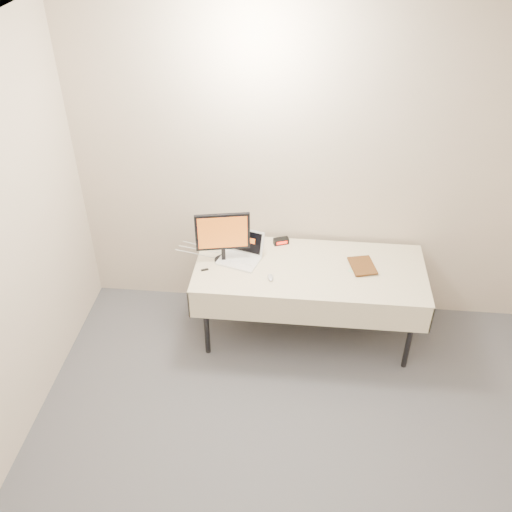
# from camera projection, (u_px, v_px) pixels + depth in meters

# --- Properties ---
(back_wall) EXTENTS (4.00, 0.10, 2.70)m
(back_wall) POSITION_uv_depth(u_px,v_px,m) (316.00, 174.00, 4.61)
(back_wall) COLOR beige
(back_wall) RESTS_ON ground
(table) EXTENTS (1.86, 0.81, 0.74)m
(table) POSITION_uv_depth(u_px,v_px,m) (310.00, 274.00, 4.63)
(table) COLOR black
(table) RESTS_ON ground
(laptop) EXTENTS (0.39, 0.37, 0.22)m
(laptop) POSITION_uv_depth(u_px,v_px,m) (241.00, 252.00, 4.68)
(laptop) COLOR white
(laptop) RESTS_ON table
(monitor) EXTENTS (0.43, 0.18, 0.45)m
(monitor) POSITION_uv_depth(u_px,v_px,m) (223.00, 234.00, 4.52)
(monitor) COLOR black
(monitor) RESTS_ON table
(book) EXTENTS (0.19, 0.07, 0.25)m
(book) POSITION_uv_depth(u_px,v_px,m) (352.00, 256.00, 4.52)
(book) COLOR brown
(book) RESTS_ON table
(alarm_clock) EXTENTS (0.14, 0.10, 0.05)m
(alarm_clock) POSITION_uv_depth(u_px,v_px,m) (281.00, 241.00, 4.86)
(alarm_clock) COLOR black
(alarm_clock) RESTS_ON table
(clicker) EXTENTS (0.06, 0.10, 0.02)m
(clicker) POSITION_uv_depth(u_px,v_px,m) (270.00, 277.00, 4.48)
(clicker) COLOR #BCBCBF
(clicker) RESTS_ON table
(paper_form) EXTENTS (0.17, 0.26, 0.00)m
(paper_form) POSITION_uv_depth(u_px,v_px,m) (358.00, 265.00, 4.63)
(paper_form) COLOR #B0D4A8
(paper_form) RESTS_ON table
(usb_dongle) EXTENTS (0.06, 0.04, 0.01)m
(usb_dongle) POSITION_uv_depth(u_px,v_px,m) (205.00, 270.00, 4.57)
(usb_dongle) COLOR black
(usb_dongle) RESTS_ON table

